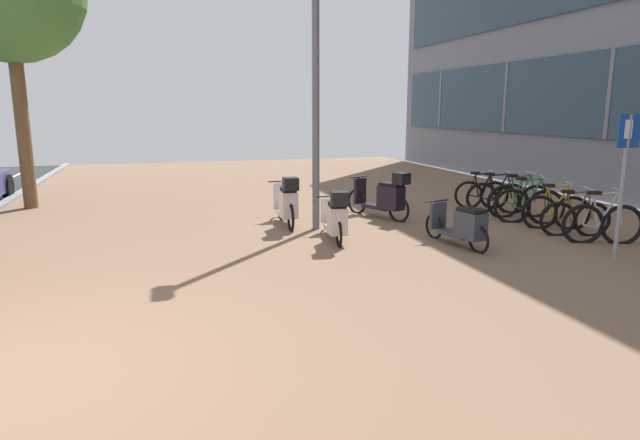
{
  "coord_description": "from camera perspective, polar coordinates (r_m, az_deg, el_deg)",
  "views": [
    {
      "loc": [
        1.37,
        -4.92,
        2.33
      ],
      "look_at": [
        3.25,
        1.48,
        0.96
      ],
      "focal_mm": 30.49,
      "sensor_mm": 36.0,
      "label": 1
    }
  ],
  "objects": [
    {
      "name": "ground",
      "position": [
        5.45,
        -14.63,
        -14.35
      ],
      "size": [
        21.0,
        40.0,
        0.13
      ],
      "color": "#242827"
    },
    {
      "name": "bicycle_rack_00",
      "position": [
        10.72,
        27.51,
        -0.35
      ],
      "size": [
        1.32,
        0.59,
        1.01
      ],
      "color": "black",
      "rests_on": "ground"
    },
    {
      "name": "bicycle_rack_01",
      "position": [
        11.14,
        25.19,
        0.15
      ],
      "size": [
        1.25,
        0.54,
        0.94
      ],
      "color": "black",
      "rests_on": "ground"
    },
    {
      "name": "bicycle_rack_02",
      "position": [
        11.64,
        23.49,
        0.79
      ],
      "size": [
        1.23,
        0.6,
        0.97
      ],
      "color": "black",
      "rests_on": "ground"
    },
    {
      "name": "bicycle_rack_03",
      "position": [
        12.01,
        21.06,
        1.38
      ],
      "size": [
        1.27,
        0.75,
        1.03
      ],
      "color": "black",
      "rests_on": "ground"
    },
    {
      "name": "bicycle_rack_04",
      "position": [
        12.62,
        20.18,
        1.9
      ],
      "size": [
        1.42,
        0.49,
        1.02
      ],
      "color": "black",
      "rests_on": "ground"
    },
    {
      "name": "bicycle_rack_05",
      "position": [
        13.02,
        18.05,
        2.26
      ],
      "size": [
        1.26,
        0.67,
        0.98
      ],
      "color": "black",
      "rests_on": "ground"
    },
    {
      "name": "bicycle_rack_06",
      "position": [
        13.52,
        16.58,
        2.61
      ],
      "size": [
        1.21,
        0.57,
        0.94
      ],
      "color": "black",
      "rests_on": "ground"
    },
    {
      "name": "scooter_near",
      "position": [
        10.89,
        -3.49,
        1.8
      ],
      "size": [
        0.52,
        1.76,
        1.07
      ],
      "color": "black",
      "rests_on": "ground"
    },
    {
      "name": "scooter_mid",
      "position": [
        9.62,
        1.66,
        0.28
      ],
      "size": [
        0.61,
        1.68,
        0.99
      ],
      "color": "black",
      "rests_on": "ground"
    },
    {
      "name": "scooter_far",
      "position": [
        9.56,
        14.67,
        -0.55
      ],
      "size": [
        0.61,
        1.64,
        0.73
      ],
      "color": "black",
      "rests_on": "ground"
    },
    {
      "name": "scooter_extra",
      "position": [
        11.73,
        6.79,
        2.44
      ],
      "size": [
        0.94,
        1.7,
        1.06
      ],
      "color": "black",
      "rests_on": "ground"
    },
    {
      "name": "parking_sign",
      "position": [
        9.55,
        29.31,
        4.55
      ],
      "size": [
        0.4,
        0.07,
        2.25
      ],
      "color": "gray",
      "rests_on": "ground"
    },
    {
      "name": "lamp_post",
      "position": [
        10.52,
        -0.45,
        16.62
      ],
      "size": [
        0.2,
        0.52,
        5.86
      ],
      "color": "slate",
      "rests_on": "ground"
    }
  ]
}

